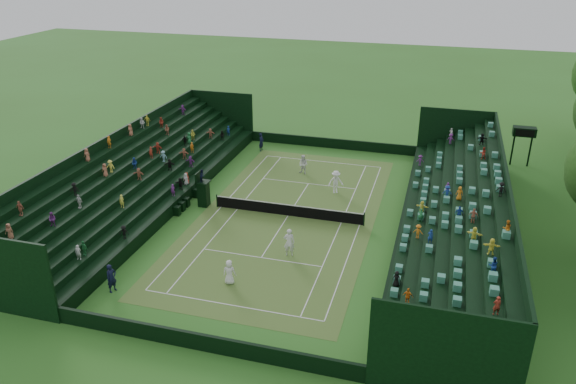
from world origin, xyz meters
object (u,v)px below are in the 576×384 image
Objects in this scene: tennis_net at (288,210)px; player_near_east at (289,242)px; player_far_west at (303,165)px; player_near_west at (229,272)px; player_far_east at (336,182)px; umpire_chair at (203,190)px.

tennis_net is 5.89× the size of player_near_east.
tennis_net is at bearing -65.01° from player_far_west.
player_far_west reaches higher than player_near_west.
player_far_west is (-1.01, 8.50, 0.35)m from tennis_net.
player_far_east is at bearing 63.51° from tennis_net.
player_near_east reaches higher than player_far_east.
player_near_west is 15.41m from player_far_east.
tennis_net is 5.84m from player_near_east.
tennis_net is 6.93m from umpire_chair.
player_near_east is at bearing -32.80° from umpire_chair.
player_near_west is 0.91× the size of player_far_west.
player_near_east is at bearing -60.98° from player_far_west.
player_far_east is at bearing -110.71° from player_near_west.
player_far_east is at bearing 29.11° from umpire_chair.
tennis_net is at bearing -85.27° from player_near_east.
umpire_chair reaches higher than player_far_east.
umpire_chair is at bearing -106.23° from player_far_west.
umpire_chair reaches higher than player_near_east.
umpire_chair is at bearing -65.99° from player_near_west.
player_near_west is at bearing -126.18° from player_far_east.
tennis_net is 5.99× the size of player_far_east.
player_far_west is at bearing 55.56° from umpire_chair.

